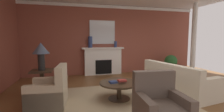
{
  "coord_description": "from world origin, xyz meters",
  "views": [
    {
      "loc": [
        -1.77,
        -3.85,
        1.54
      ],
      "look_at": [
        -0.5,
        1.07,
        1.0
      ],
      "focal_mm": 25.51,
      "sensor_mm": 36.0,
      "label": 1
    }
  ],
  "objects_px": {
    "side_table": "(42,81)",
    "fireplace": "(103,62)",
    "table_lamp": "(41,51)",
    "potted_plant": "(171,62)",
    "coffee_table": "(119,87)",
    "armchair_near_window": "(50,93)",
    "sofa": "(177,82)",
    "vase_mantel_left": "(90,42)",
    "mantel_mirror": "(102,32)",
    "armchair_facing_fireplace": "(160,110)",
    "vase_mantel_right": "(116,44)"
  },
  "relations": [
    {
      "from": "fireplace",
      "to": "armchair_near_window",
      "type": "xyz_separation_m",
      "value": [
        -1.85,
        -2.97,
        -0.25
      ]
    },
    {
      "from": "coffee_table",
      "to": "side_table",
      "type": "bearing_deg",
      "value": 156.87
    },
    {
      "from": "fireplace",
      "to": "coffee_table",
      "type": "xyz_separation_m",
      "value": [
        -0.18,
        -2.97,
        -0.22
      ]
    },
    {
      "from": "vase_mantel_right",
      "to": "mantel_mirror",
      "type": "bearing_deg",
      "value": 162.82
    },
    {
      "from": "sofa",
      "to": "vase_mantel_left",
      "type": "height_order",
      "value": "vase_mantel_left"
    },
    {
      "from": "armchair_near_window",
      "to": "potted_plant",
      "type": "height_order",
      "value": "armchair_near_window"
    },
    {
      "from": "table_lamp",
      "to": "potted_plant",
      "type": "bearing_deg",
      "value": 17.36
    },
    {
      "from": "vase_mantel_right",
      "to": "potted_plant",
      "type": "bearing_deg",
      "value": -10.98
    },
    {
      "from": "side_table",
      "to": "armchair_facing_fireplace",
      "type": "bearing_deg",
      "value": -44.69
    },
    {
      "from": "sofa",
      "to": "armchair_near_window",
      "type": "height_order",
      "value": "armchair_near_window"
    },
    {
      "from": "armchair_near_window",
      "to": "side_table",
      "type": "bearing_deg",
      "value": 108.79
    },
    {
      "from": "coffee_table",
      "to": "table_lamp",
      "type": "distance_m",
      "value": 2.3
    },
    {
      "from": "coffee_table",
      "to": "side_table",
      "type": "xyz_separation_m",
      "value": [
        -1.95,
        0.83,
        0.06
      ]
    },
    {
      "from": "side_table",
      "to": "vase_mantel_left",
      "type": "relative_size",
      "value": 1.48
    },
    {
      "from": "armchair_facing_fireplace",
      "to": "table_lamp",
      "type": "distance_m",
      "value": 3.32
    },
    {
      "from": "side_table",
      "to": "vase_mantel_right",
      "type": "height_order",
      "value": "vase_mantel_right"
    },
    {
      "from": "armchair_facing_fireplace",
      "to": "side_table",
      "type": "distance_m",
      "value": 3.19
    },
    {
      "from": "coffee_table",
      "to": "potted_plant",
      "type": "height_order",
      "value": "potted_plant"
    },
    {
      "from": "fireplace",
      "to": "potted_plant",
      "type": "distance_m",
      "value": 3.06
    },
    {
      "from": "side_table",
      "to": "table_lamp",
      "type": "bearing_deg",
      "value": 0.0
    },
    {
      "from": "armchair_facing_fireplace",
      "to": "vase_mantel_left",
      "type": "xyz_separation_m",
      "value": [
        -0.69,
        4.33,
        1.11
      ]
    },
    {
      "from": "armchair_facing_fireplace",
      "to": "table_lamp",
      "type": "height_order",
      "value": "table_lamp"
    },
    {
      "from": "armchair_near_window",
      "to": "table_lamp",
      "type": "height_order",
      "value": "table_lamp"
    },
    {
      "from": "armchair_facing_fireplace",
      "to": "vase_mantel_right",
      "type": "height_order",
      "value": "vase_mantel_right"
    },
    {
      "from": "armchair_near_window",
      "to": "table_lamp",
      "type": "relative_size",
      "value": 1.27
    },
    {
      "from": "fireplace",
      "to": "armchair_facing_fireplace",
      "type": "xyz_separation_m",
      "value": [
        0.14,
        -4.38,
        -0.25
      ]
    },
    {
      "from": "coffee_table",
      "to": "vase_mantel_right",
      "type": "relative_size",
      "value": 3.69
    },
    {
      "from": "sofa",
      "to": "mantel_mirror",
      "type": "bearing_deg",
      "value": 118.7
    },
    {
      "from": "side_table",
      "to": "table_lamp",
      "type": "relative_size",
      "value": 0.93
    },
    {
      "from": "mantel_mirror",
      "to": "armchair_facing_fireplace",
      "type": "distance_m",
      "value": 4.75
    },
    {
      "from": "coffee_table",
      "to": "potted_plant",
      "type": "xyz_separation_m",
      "value": [
        3.19,
        2.44,
        0.16
      ]
    },
    {
      "from": "armchair_facing_fireplace",
      "to": "potted_plant",
      "type": "distance_m",
      "value": 4.81
    },
    {
      "from": "vase_mantel_right",
      "to": "side_table",
      "type": "bearing_deg",
      "value": -142.1
    },
    {
      "from": "mantel_mirror",
      "to": "armchair_facing_fireplace",
      "type": "relative_size",
      "value": 1.17
    },
    {
      "from": "side_table",
      "to": "coffee_table",
      "type": "bearing_deg",
      "value": -23.13
    },
    {
      "from": "vase_mantel_left",
      "to": "vase_mantel_right",
      "type": "xyz_separation_m",
      "value": [
        1.1,
        0.0,
        -0.1
      ]
    },
    {
      "from": "side_table",
      "to": "table_lamp",
      "type": "height_order",
      "value": "table_lamp"
    },
    {
      "from": "table_lamp",
      "to": "vase_mantel_left",
      "type": "distance_m",
      "value": 2.62
    },
    {
      "from": "vase_mantel_left",
      "to": "coffee_table",
      "type": "bearing_deg",
      "value": -82.76
    },
    {
      "from": "fireplace",
      "to": "coffee_table",
      "type": "distance_m",
      "value": 2.98
    },
    {
      "from": "fireplace",
      "to": "armchair_near_window",
      "type": "height_order",
      "value": "fireplace"
    },
    {
      "from": "fireplace",
      "to": "armchair_near_window",
      "type": "bearing_deg",
      "value": -121.88
    },
    {
      "from": "mantel_mirror",
      "to": "vase_mantel_left",
      "type": "bearing_deg",
      "value": -162.82
    },
    {
      "from": "coffee_table",
      "to": "table_lamp",
      "type": "relative_size",
      "value": 1.33
    },
    {
      "from": "table_lamp",
      "to": "armchair_facing_fireplace",
      "type": "bearing_deg",
      "value": -44.69
    },
    {
      "from": "side_table",
      "to": "fireplace",
      "type": "bearing_deg",
      "value": 45.07
    },
    {
      "from": "sofa",
      "to": "vase_mantel_left",
      "type": "relative_size",
      "value": 4.68
    },
    {
      "from": "vase_mantel_left",
      "to": "armchair_near_window",
      "type": "bearing_deg",
      "value": -113.94
    },
    {
      "from": "mantel_mirror",
      "to": "side_table",
      "type": "xyz_separation_m",
      "value": [
        -2.13,
        -2.26,
        -1.44
      ]
    },
    {
      "from": "armchair_facing_fireplace",
      "to": "potted_plant",
      "type": "bearing_deg",
      "value": 53.21
    }
  ]
}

